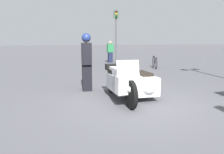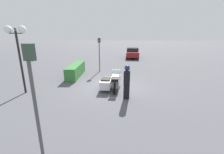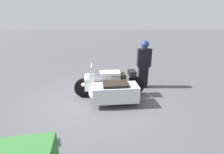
% 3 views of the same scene
% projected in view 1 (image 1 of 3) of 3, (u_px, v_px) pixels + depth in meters
% --- Properties ---
extents(ground_plane, '(160.00, 160.00, 0.00)m').
position_uv_depth(ground_plane, '(135.00, 102.00, 5.95)').
color(ground_plane, '#4C4C51').
extents(police_motorcycle, '(2.50, 1.38, 1.18)m').
position_uv_depth(police_motorcycle, '(131.00, 82.00, 6.20)').
color(police_motorcycle, black).
rests_on(police_motorcycle, ground).
extents(officer_rider, '(0.56, 0.40, 1.90)m').
position_uv_depth(officer_rider, '(87.00, 61.00, 7.21)').
color(officer_rider, black).
rests_on(officer_rider, ground).
extents(traffic_light_far, '(0.22, 0.28, 3.28)m').
position_uv_depth(traffic_light_far, '(116.00, 31.00, 11.99)').
color(traffic_light_far, '#4C4C4C').
rests_on(traffic_light_far, ground).
extents(pedestrian_bystander, '(0.29, 0.47, 1.64)m').
position_uv_depth(pedestrian_bystander, '(110.00, 52.00, 16.72)').
color(pedestrian_bystander, '#191E38').
rests_on(pedestrian_bystander, ground).
extents(bicycle_parked, '(1.66, 0.71, 0.77)m').
position_uv_depth(bicycle_parked, '(155.00, 62.00, 13.45)').
color(bicycle_parked, black).
rests_on(bicycle_parked, ground).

